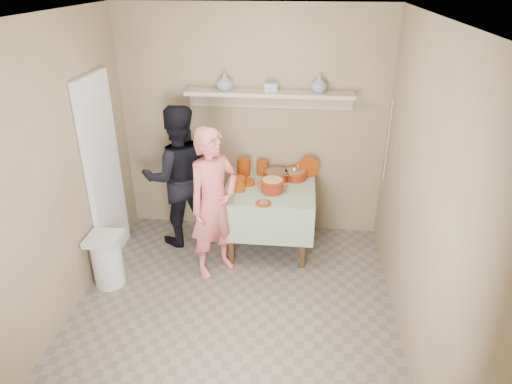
# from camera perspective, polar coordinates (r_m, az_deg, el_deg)

# --- Properties ---
(ground) EXTENTS (3.50, 3.50, 0.00)m
(ground) POSITION_cam_1_polar(r_m,az_deg,el_deg) (4.35, -3.14, -15.68)
(ground) COLOR #716559
(ground) RESTS_ON ground
(tile_panel) EXTENTS (0.06, 0.70, 2.00)m
(tile_panel) POSITION_cam_1_polar(r_m,az_deg,el_deg) (4.99, -18.49, 2.39)
(tile_panel) COLOR silver
(tile_panel) RESTS_ON ground
(plate_stack_a) EXTENTS (0.15, 0.15, 0.20)m
(plate_stack_a) POSITION_cam_1_polar(r_m,az_deg,el_deg) (5.21, -1.55, 3.18)
(plate_stack_a) COLOR maroon
(plate_stack_a) RESTS_ON serving_table
(plate_stack_b) EXTENTS (0.14, 0.14, 0.16)m
(plate_stack_b) POSITION_cam_1_polar(r_m,az_deg,el_deg) (5.24, 0.81, 3.07)
(plate_stack_b) COLOR maroon
(plate_stack_b) RESTS_ON serving_table
(bowl_stack) EXTENTS (0.15, 0.15, 0.15)m
(bowl_stack) POSITION_cam_1_polar(r_m,az_deg,el_deg) (4.85, -2.24, 1.01)
(bowl_stack) COLOR maroon
(bowl_stack) RESTS_ON serving_table
(empty_bowl) EXTENTS (0.16, 0.16, 0.05)m
(empty_bowl) POSITION_cam_1_polar(r_m,az_deg,el_deg) (5.01, -1.04, 1.24)
(empty_bowl) COLOR maroon
(empty_bowl) RESTS_ON serving_table
(propped_lid) EXTENTS (0.26, 0.11, 0.26)m
(propped_lid) POSITION_cam_1_polar(r_m,az_deg,el_deg) (5.17, 6.50, 3.07)
(propped_lid) COLOR maroon
(propped_lid) RESTS_ON serving_table
(vase_right) EXTENTS (0.21, 0.21, 0.18)m
(vase_right) POSITION_cam_1_polar(r_m,az_deg,el_deg) (4.95, 7.89, 13.24)
(vase_right) COLOR navy
(vase_right) RESTS_ON wall_shelf
(vase_left) EXTENTS (0.20, 0.20, 0.18)m
(vase_left) POSITION_cam_1_polar(r_m,az_deg,el_deg) (4.99, -3.97, 13.57)
(vase_left) COLOR navy
(vase_left) RESTS_ON wall_shelf
(ceramic_box) EXTENTS (0.14, 0.11, 0.10)m
(ceramic_box) POSITION_cam_1_polar(r_m,az_deg,el_deg) (4.93, 1.86, 12.93)
(ceramic_box) COLOR navy
(ceramic_box) RESTS_ON wall_shelf
(person_cook) EXTENTS (0.67, 0.68, 1.58)m
(person_cook) POSITION_cam_1_polar(r_m,az_deg,el_deg) (4.56, -5.28, -1.45)
(person_cook) COLOR #CF5E59
(person_cook) RESTS_ON ground
(person_helper) EXTENTS (0.97, 0.87, 1.63)m
(person_helper) POSITION_cam_1_polar(r_m,az_deg,el_deg) (5.14, -9.66, 1.91)
(person_helper) COLOR black
(person_helper) RESTS_ON ground
(room_shell) EXTENTS (3.04, 3.54, 2.62)m
(room_shell) POSITION_cam_1_polar(r_m,az_deg,el_deg) (3.49, -3.78, 4.45)
(room_shell) COLOR #907B58
(room_shell) RESTS_ON ground
(serving_table) EXTENTS (0.97, 0.97, 0.76)m
(serving_table) POSITION_cam_1_polar(r_m,az_deg,el_deg) (5.02, 1.78, -0.55)
(serving_table) COLOR #4C2D16
(serving_table) RESTS_ON ground
(cazuela_meat_a) EXTENTS (0.30, 0.30, 0.10)m
(cazuela_meat_a) POSITION_cam_1_polar(r_m,az_deg,el_deg) (5.12, 2.61, 2.21)
(cazuela_meat_a) COLOR #621407
(cazuela_meat_a) RESTS_ON serving_table
(cazuela_meat_b) EXTENTS (0.28, 0.28, 0.10)m
(cazuela_meat_b) POSITION_cam_1_polar(r_m,az_deg,el_deg) (5.15, 4.91, 2.28)
(cazuela_meat_b) COLOR #621407
(cazuela_meat_b) RESTS_ON serving_table
(ladle) EXTENTS (0.08, 0.26, 0.19)m
(ladle) POSITION_cam_1_polar(r_m,az_deg,el_deg) (5.13, 4.85, 2.83)
(ladle) COLOR silver
(ladle) RESTS_ON cazuela_meat_b
(cazuela_rice) EXTENTS (0.33, 0.25, 0.14)m
(cazuela_rice) POSITION_cam_1_polar(r_m,az_deg,el_deg) (4.81, 2.05, 0.94)
(cazuela_rice) COLOR #621407
(cazuela_rice) RESTS_ON serving_table
(front_plate) EXTENTS (0.16, 0.16, 0.03)m
(front_plate) POSITION_cam_1_polar(r_m,az_deg,el_deg) (4.59, 0.93, -1.41)
(front_plate) COLOR maroon
(front_plate) RESTS_ON serving_table
(wall_shelf) EXTENTS (1.80, 0.25, 0.21)m
(wall_shelf) POSITION_cam_1_polar(r_m,az_deg,el_deg) (5.01, 1.70, 12.02)
(wall_shelf) COLOR tan
(wall_shelf) RESTS_ON room_shell
(trash_bin) EXTENTS (0.32, 0.32, 0.56)m
(trash_bin) POSITION_cam_1_polar(r_m,az_deg,el_deg) (4.83, -18.10, -8.05)
(trash_bin) COLOR silver
(trash_bin) RESTS_ON ground
(electrical_cord) EXTENTS (0.01, 0.05, 0.90)m
(electrical_cord) POSITION_cam_1_polar(r_m,az_deg,el_deg) (5.03, 16.13, 6.02)
(electrical_cord) COLOR silver
(electrical_cord) RESTS_ON wall_shelf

